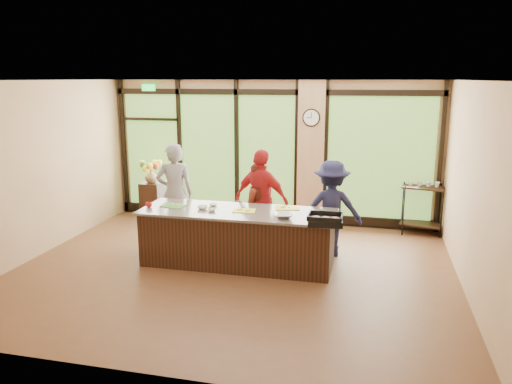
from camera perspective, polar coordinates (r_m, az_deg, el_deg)
The scene contains 25 objects.
floor at distance 8.17m, azimuth -2.63°, elevation -8.92°, with size 7.00×7.00×0.00m, color brown.
ceiling at distance 7.58m, azimuth -2.87°, elevation 12.63°, with size 7.00×7.00×0.00m, color white.
back_wall at distance 10.61m, azimuth 1.76°, elevation 4.58°, with size 7.00×7.00×0.00m, color tan.
left_wall at distance 9.32m, azimuth -23.91°, elevation 2.32°, with size 6.00×6.00×0.00m, color tan.
right_wall at distance 7.57m, azimuth 23.63°, elevation 0.12°, with size 6.00×6.00×0.00m, color tan.
window_wall at distance 10.55m, azimuth 2.57°, elevation 3.95°, with size 6.90×0.12×3.00m.
island_base at distance 8.29m, azimuth -2.09°, elevation -5.34°, with size 3.10×1.00×0.88m, color black.
countertop at distance 8.16m, azimuth -2.11°, elevation -2.27°, with size 3.20×1.10×0.04m, color slate.
wall_clock at distance 10.26m, azimuth 6.34°, elevation 8.44°, with size 0.36×0.04×0.36m.
cook_left at distance 9.40m, azimuth -9.25°, elevation -0.13°, with size 0.69×0.45×1.88m, color gray.
cook_midleft at distance 8.97m, azimuth 0.03°, elevation -1.64°, with size 0.76×0.59×1.56m, color maroon.
cook_midright at distance 8.88m, azimuth 0.65°, elevation -0.95°, with size 1.07×0.44×1.82m, color #B11B1E.
cook_right at distance 8.70m, azimuth 8.58°, elevation -1.87°, with size 1.08×0.62×1.67m, color #1A1B3A.
roasting_pan at distance 7.44m, azimuth 7.90°, elevation -3.38°, with size 0.50×0.39×0.09m, color black.
mixing_bowl at distance 7.72m, azimuth 3.21°, elevation -2.73°, with size 0.29×0.29×0.07m, color silver.
cutting_board_left at distance 8.54m, azimuth -9.40°, elevation -1.57°, with size 0.38×0.28×0.01m, color #3F822F.
cutting_board_center at distance 8.13m, azimuth -1.37°, elevation -2.14°, with size 0.36×0.27×0.01m, color yellow.
cutting_board_right at distance 8.31m, azimuth 3.58°, elevation -1.82°, with size 0.38×0.29×0.01m, color yellow.
prep_bowl_near at distance 8.28m, azimuth -6.13°, elevation -1.77°, with size 0.17×0.17×0.05m, color white.
prep_bowl_mid at distance 8.13m, azimuth -5.10°, elevation -2.06°, with size 0.13×0.13×0.04m, color white.
prep_bowl_far at distance 8.49m, azimuth -4.91°, elevation -1.45°, with size 0.13×0.13×0.03m, color white.
red_ramekin at distance 8.53m, azimuth -12.14°, elevation -1.44°, with size 0.11×0.11×0.09m, color #B41214.
flower_stand at distance 10.97m, azimuth -11.75°, elevation -1.13°, with size 0.43×0.43×0.85m, color black.
flower_vase at distance 10.85m, azimuth -11.89°, elevation 1.79°, with size 0.27×0.27×0.28m, color olive.
bar_cart at distance 10.36m, azimuth 18.47°, elevation -1.15°, with size 0.85×0.60×1.06m.
Camera 1 is at (2.11, -7.28, 3.03)m, focal length 35.00 mm.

